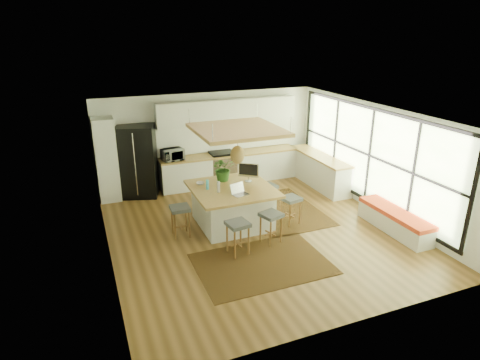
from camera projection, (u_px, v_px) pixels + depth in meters
name	position (u px, v px, depth m)	size (l,w,h in m)	color
floor	(256.00, 230.00, 9.54)	(7.00, 7.00, 0.00)	#543818
ceiling	(258.00, 115.00, 8.60)	(7.00, 7.00, 0.00)	white
wall_back	(209.00, 139.00, 12.12)	(6.50, 6.50, 0.00)	silver
wall_front	(354.00, 250.00, 6.02)	(6.50, 6.50, 0.00)	silver
wall_left	(103.00, 197.00, 7.94)	(7.00, 7.00, 0.00)	silver
wall_right	(376.00, 159.00, 10.21)	(7.00, 7.00, 0.00)	silver
window_wall	(375.00, 157.00, 10.18)	(0.10, 6.20, 2.60)	black
pantry	(106.00, 160.00, 10.89)	(0.55, 0.60, 2.25)	silver
back_counter_base	(230.00, 169.00, 12.35)	(4.20, 0.60, 0.88)	silver
back_counter_top	(230.00, 154.00, 12.19)	(4.24, 0.64, 0.05)	olive
backsplash	(226.00, 137.00, 12.29)	(4.20, 0.02, 0.80)	white
upper_cabinets	(228.00, 111.00, 11.88)	(4.20, 0.34, 0.70)	silver
range	(222.00, 168.00, 12.24)	(0.76, 0.62, 1.00)	#A5A5AA
right_counter_base	(319.00, 171.00, 12.15)	(0.60, 2.50, 0.88)	silver
right_counter_top	(320.00, 156.00, 11.99)	(0.64, 2.54, 0.05)	olive
window_bench	(394.00, 221.00, 9.44)	(0.52, 2.00, 0.50)	silver
ceiling_panel	(237.00, 142.00, 9.07)	(1.86, 1.86, 0.80)	olive
rug_near	(262.00, 264.00, 8.17)	(2.60, 1.80, 0.01)	black
rug_right	(282.00, 210.00, 10.58)	(1.80, 2.60, 0.01)	black
fridge	(138.00, 164.00, 11.24)	(0.99, 0.77, 1.99)	black
island	(232.00, 206.00, 9.70)	(1.85, 1.85, 0.93)	olive
stool_near_left	(238.00, 238.00, 8.44)	(0.43, 0.43, 0.72)	#3C4043
stool_near_right	(271.00, 228.00, 8.89)	(0.41, 0.41, 0.70)	#3C4043
stool_right_front	(291.00, 210.00, 9.75)	(0.40, 0.40, 0.68)	#3C4043
stool_right_back	(267.00, 197.00, 10.47)	(0.41, 0.41, 0.70)	#3C4043
stool_left_side	(181.00, 221.00, 9.18)	(0.42, 0.42, 0.71)	#3C4043
laptop	(240.00, 190.00, 9.08)	(0.35, 0.37, 0.26)	#A5A5AA
monitor	(248.00, 171.00, 9.83)	(0.51, 0.18, 0.47)	#A5A5AA
microwave	(173.00, 153.00, 11.47)	(0.59, 0.33, 0.40)	#A5A5AA
island_plant	(224.00, 171.00, 9.91)	(0.56, 0.62, 0.49)	#1E4C19
island_bowl	(200.00, 183.00, 9.73)	(0.20, 0.20, 0.05)	white
island_bottle_0	(208.00, 185.00, 9.40)	(0.07, 0.07, 0.19)	#3ABAE8
island_bottle_1	(218.00, 188.00, 9.23)	(0.07, 0.07, 0.19)	silver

